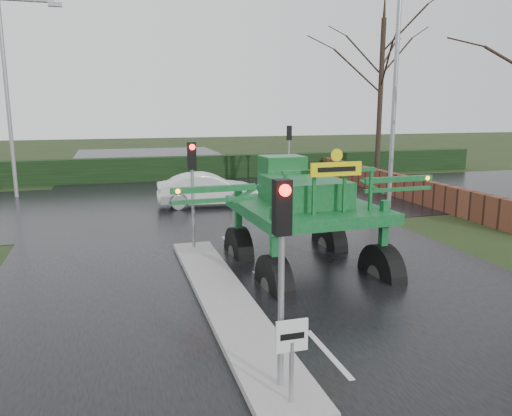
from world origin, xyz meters
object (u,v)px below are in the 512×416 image
object	(u,v)px
white_sedan	(208,206)
crop_sprayer	(272,207)
traffic_signal_far	(289,142)
traffic_signal_near	(282,240)
traffic_signal_mid	(192,172)
street_light_left_far	(12,78)
keep_left_sign	(292,348)
street_light_right	(390,74)

from	to	relation	value
white_sedan	crop_sprayer	bearing A→B (deg)	-178.47
traffic_signal_far	crop_sprayer	xyz separation A→B (m)	(-6.38, -16.20, -0.49)
traffic_signal_near	traffic_signal_mid	distance (m)	8.50
street_light_left_far	traffic_signal_far	bearing A→B (deg)	0.03
traffic_signal_far	white_sedan	world-z (taller)	traffic_signal_far
keep_left_sign	crop_sprayer	bearing A→B (deg)	75.06
crop_sprayer	traffic_signal_far	bearing A→B (deg)	66.27
keep_left_sign	traffic_signal_near	world-z (taller)	traffic_signal_near
keep_left_sign	street_light_right	xyz separation A→B (m)	(9.49, 13.50, 4.93)
traffic_signal_near	traffic_signal_far	world-z (taller)	same
keep_left_sign	street_light_right	distance (m)	17.23
street_light_left_far	white_sedan	bearing A→B (deg)	-30.29
street_light_right	keep_left_sign	bearing A→B (deg)	-125.12
traffic_signal_near	traffic_signal_mid	bearing A→B (deg)	90.00
keep_left_sign	white_sedan	world-z (taller)	keep_left_sign
traffic_signal_near	crop_sprayer	size ratio (longest dim) A/B	0.44
keep_left_sign	traffic_signal_mid	bearing A→B (deg)	90.00
street_light_left_far	white_sedan	distance (m)	11.78
keep_left_sign	street_light_left_far	distance (m)	23.11
traffic_signal_mid	white_sedan	size ratio (longest dim) A/B	0.76
crop_sprayer	white_sedan	xyz separation A→B (m)	(0.45, 11.07, -2.10)
white_sedan	street_light_left_far	bearing A→B (deg)	63.57
street_light_right	white_sedan	distance (m)	10.12
keep_left_sign	traffic_signal_mid	size ratio (longest dim) A/B	0.38
keep_left_sign	street_light_left_far	world-z (taller)	street_light_left_far
traffic_signal_far	white_sedan	distance (m)	8.26
keep_left_sign	street_light_right	size ratio (longest dim) A/B	0.14
street_light_right	street_light_left_far	world-z (taller)	same
crop_sprayer	white_sedan	size ratio (longest dim) A/B	1.71
street_light_right	crop_sprayer	bearing A→B (deg)	-134.60
street_light_left_far	street_light_right	bearing A→B (deg)	-26.02
street_light_left_far	white_sedan	world-z (taller)	street_light_left_far
traffic_signal_mid	street_light_left_far	size ratio (longest dim) A/B	0.35
street_light_right	white_sedan	xyz separation A→B (m)	(-7.63, 2.88, -5.99)
traffic_signal_near	street_light_right	world-z (taller)	street_light_right
traffic_signal_near	keep_left_sign	bearing A→B (deg)	-90.00
street_light_left_far	white_sedan	xyz separation A→B (m)	(8.76, -5.12, -5.99)
traffic_signal_mid	traffic_signal_far	bearing A→B (deg)	58.07
traffic_signal_near	white_sedan	world-z (taller)	traffic_signal_near
traffic_signal_far	traffic_signal_near	bearing A→B (deg)	69.64
traffic_signal_far	street_light_left_far	bearing A→B (deg)	0.03
street_light_left_far	white_sedan	size ratio (longest dim) A/B	2.15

